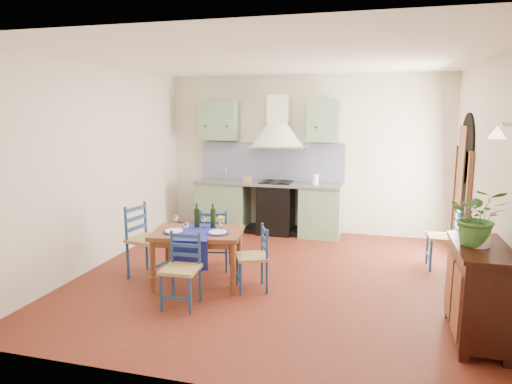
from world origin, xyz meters
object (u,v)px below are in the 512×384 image
potted_plant (478,217)px  chair_near (182,269)px  sideboard (479,289)px  dining_table (198,237)px

potted_plant → chair_near: bearing=-179.4°
sideboard → potted_plant: potted_plant is taller
dining_table → potted_plant: bearing=-11.2°
dining_table → potted_plant: 3.17m
chair_near → sideboard: 3.04m
chair_near → sideboard: sideboard is taller
sideboard → potted_plant: 0.70m
potted_plant → dining_table: bearing=168.8°
chair_near → potted_plant: (2.99, 0.03, 0.78)m
dining_table → chair_near: (0.06, -0.64, -0.19)m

